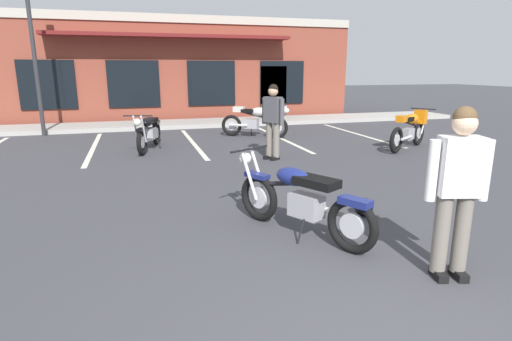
{
  "coord_description": "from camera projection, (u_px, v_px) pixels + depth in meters",
  "views": [
    {
      "loc": [
        -1.51,
        -2.01,
        2.0
      ],
      "look_at": [
        0.14,
        3.58,
        0.55
      ],
      "focal_mm": 28.81,
      "sensor_mm": 36.0,
      "label": 1
    }
  ],
  "objects": [
    {
      "name": "person_by_back_row",
      "position": [
        273.0,
        117.0,
        9.1
      ],
      "size": [
        0.42,
        0.56,
        1.68
      ],
      "color": "black",
      "rests_on": "ground_plane"
    },
    {
      "name": "person_in_shorts_foreground",
      "position": [
        457.0,
        184.0,
        3.84
      ],
      "size": [
        0.61,
        0.35,
        1.68
      ],
      "color": "black",
      "rests_on": "ground_plane"
    },
    {
      "name": "motorcycle_blue_standard",
      "position": [
        149.0,
        132.0,
        10.29
      ],
      "size": [
        0.92,
        2.06,
        0.98
      ],
      "color": "black",
      "rests_on": "ground_plane"
    },
    {
      "name": "sidewalk_kerb",
      "position": [
        179.0,
        124.0,
        14.74
      ],
      "size": [
        22.0,
        1.8,
        0.14
      ],
      "primitive_type": "cube",
      "color": "#A8A59E",
      "rests_on": "ground_plane"
    },
    {
      "name": "motorcycle_foreground_classic",
      "position": [
        300.0,
        199.0,
        4.99
      ],
      "size": [
        1.27,
        1.91,
        0.98
      ],
      "color": "black",
      "rests_on": "ground_plane"
    },
    {
      "name": "ground_plane",
      "position": [
        238.0,
        196.0,
        6.61
      ],
      "size": [
        80.0,
        80.0,
        0.0
      ],
      "primitive_type": "plane",
      "color": "#3D3D42"
    },
    {
      "name": "motorcycle_black_cruiser",
      "position": [
        258.0,
        120.0,
        12.18
      ],
      "size": [
        1.84,
        1.41,
        0.98
      ],
      "color": "black",
      "rests_on": "ground_plane"
    },
    {
      "name": "helmet_on_pavement",
      "position": [
        364.0,
        207.0,
        5.71
      ],
      "size": [
        0.26,
        0.26,
        0.26
      ],
      "color": "black",
      "rests_on": "ground_plane"
    },
    {
      "name": "parking_lot_lamp_post",
      "position": [
        29.0,
        16.0,
        11.64
      ],
      "size": [
        0.24,
        0.76,
        5.39
      ],
      "color": "#2D2D33",
      "rests_on": "ground_plane"
    },
    {
      "name": "painted_stall_lines",
      "position": [
        193.0,
        143.0,
        11.4
      ],
      "size": [
        10.49,
        4.8,
        0.01
      ],
      "color": "silver",
      "rests_on": "ground_plane"
    },
    {
      "name": "motorcycle_red_sportbike",
      "position": [
        410.0,
        128.0,
        10.46
      ],
      "size": [
        1.86,
        1.37,
        0.98
      ],
      "color": "black",
      "rests_on": "ground_plane"
    },
    {
      "name": "brick_storefront_building",
      "position": [
        167.0,
        69.0,
        17.98
      ],
      "size": [
        14.48,
        6.48,
        3.94
      ],
      "color": "brown",
      "rests_on": "ground_plane"
    }
  ]
}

